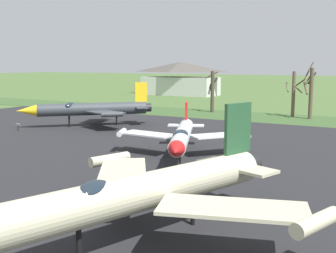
% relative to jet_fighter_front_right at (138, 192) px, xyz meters
% --- Properties ---
extents(asphalt_apron, '(87.66, 55.19, 0.05)m').
position_rel_jet_fighter_front_right_xyz_m(asphalt_apron, '(-10.18, 13.62, -2.43)').
color(asphalt_apron, black).
rests_on(asphalt_apron, ground).
extents(grass_verge_strip, '(147.66, 12.00, 0.06)m').
position_rel_jet_fighter_front_right_xyz_m(grass_verge_strip, '(-10.18, 47.22, -2.43)').
color(grass_verge_strip, '#345027').
rests_on(grass_verge_strip, ground).
extents(jet_fighter_front_right, '(14.48, 17.12, 6.01)m').
position_rel_jet_fighter_front_right_xyz_m(jet_fighter_front_right, '(0.00, 0.00, 0.00)').
color(jet_fighter_front_right, '#B7B293').
rests_on(jet_fighter_front_right, ground).
extents(jet_fighter_rear_center, '(13.71, 13.54, 5.69)m').
position_rel_jet_fighter_front_right_xyz_m(jet_fighter_rear_center, '(-25.61, 27.03, -0.13)').
color(jet_fighter_rear_center, '#33383D').
rests_on(jet_fighter_rear_center, ground).
extents(info_placard_rear_center, '(0.59, 0.21, 0.99)m').
position_rel_jet_fighter_front_right_xyz_m(info_placard_rear_center, '(-30.67, 19.74, -1.84)').
color(info_placard_rear_center, black).
rests_on(info_placard_rear_center, ground).
extents(jet_fighter_rear_left, '(11.82, 13.21, 4.36)m').
position_rel_jet_fighter_front_right_xyz_m(jet_fighter_rear_left, '(-6.58, 16.74, -0.48)').
color(jet_fighter_rear_left, silver).
rests_on(jet_fighter_rear_left, ground).
extents(info_placard_rear_left, '(0.51, 0.28, 0.98)m').
position_rel_jet_fighter_front_right_xyz_m(info_placard_rear_left, '(-3.92, 9.19, -1.86)').
color(info_placard_rear_left, black).
rests_on(info_placard_rear_left, ground).
extents(bare_tree_far_left, '(2.25, 2.20, 6.94)m').
position_rel_jet_fighter_front_right_xyz_m(bare_tree_far_left, '(-18.31, 49.87, 1.25)').
color(bare_tree_far_left, '#42382D').
rests_on(bare_tree_far_left, ground).
extents(bare_tree_left_of_center, '(3.20, 3.18, 7.00)m').
position_rel_jet_fighter_front_right_xyz_m(bare_tree_left_of_center, '(-4.96, 50.30, 1.23)').
color(bare_tree_left_of_center, brown).
rests_on(bare_tree_left_of_center, ground).
extents(bare_tree_center, '(1.85, 2.41, 8.39)m').
position_rel_jet_fighter_front_right_xyz_m(bare_tree_center, '(-2.20, 48.83, 1.67)').
color(bare_tree_center, brown).
rests_on(bare_tree_center, ground).
extents(visitor_building, '(20.78, 9.37, 8.63)m').
position_rel_jet_fighter_front_right_xyz_m(visitor_building, '(-42.09, 83.07, 1.78)').
color(visitor_building, beige).
rests_on(visitor_building, ground).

